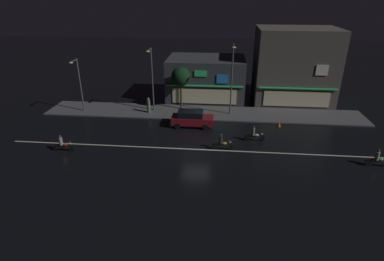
% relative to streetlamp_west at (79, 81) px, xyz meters
% --- Properties ---
extents(ground_plane, '(140.00, 140.00, 0.00)m').
position_rel_streetlamp_west_xyz_m(ground_plane, '(13.84, -7.98, -3.77)').
color(ground_plane, black).
extents(lane_divider_stripe, '(34.23, 0.16, 0.01)m').
position_rel_streetlamp_west_xyz_m(lane_divider_stripe, '(13.84, -7.98, -3.76)').
color(lane_divider_stripe, beige).
rests_on(lane_divider_stripe, ground).
extents(sidewalk_far, '(36.03, 4.57, 0.14)m').
position_rel_streetlamp_west_xyz_m(sidewalk_far, '(13.84, 1.01, -3.70)').
color(sidewalk_far, '#4C4C4F').
rests_on(sidewalk_far, ground).
extents(storefront_left_block, '(9.62, 7.03, 5.24)m').
position_rel_streetlamp_west_xyz_m(storefront_left_block, '(13.84, 6.73, -1.15)').
color(storefront_left_block, '#383A3F').
rests_on(storefront_left_block, ground).
extents(storefront_center_block, '(9.43, 7.03, 8.94)m').
position_rel_streetlamp_west_xyz_m(storefront_center_block, '(24.65, 6.74, 0.70)').
color(storefront_center_block, '#56514C').
rests_on(storefront_center_block, ground).
extents(streetlamp_west, '(0.44, 1.64, 6.03)m').
position_rel_streetlamp_west_xyz_m(streetlamp_west, '(0.00, 0.00, 0.00)').
color(streetlamp_west, '#47494C').
rests_on(streetlamp_west, sidewalk_far).
extents(streetlamp_mid, '(0.44, 1.64, 7.16)m').
position_rel_streetlamp_west_xyz_m(streetlamp_mid, '(8.07, 1.01, 0.59)').
color(streetlamp_mid, '#47494C').
rests_on(streetlamp_mid, sidewalk_far).
extents(streetlamp_east, '(0.44, 1.64, 7.78)m').
position_rel_streetlamp_west_xyz_m(streetlamp_east, '(16.93, 0.64, 0.91)').
color(streetlamp_east, '#47494C').
rests_on(streetlamp_east, sidewalk_far).
extents(pedestrian_on_sidewalk, '(0.38, 0.38, 1.74)m').
position_rel_streetlamp_west_xyz_m(pedestrian_on_sidewalk, '(7.68, 0.38, -2.83)').
color(pedestrian_on_sidewalk, '#4C664C').
rests_on(pedestrian_on_sidewalk, sidewalk_far).
extents(street_tree, '(2.20, 2.20, 4.95)m').
position_rel_streetlamp_west_xyz_m(street_tree, '(11.21, 2.00, 0.18)').
color(street_tree, '#473323').
rests_on(street_tree, sidewalk_far).
extents(parked_car_near_kerb, '(4.30, 1.98, 1.67)m').
position_rel_streetlamp_west_xyz_m(parked_car_near_kerb, '(12.95, -2.79, -2.90)').
color(parked_car_near_kerb, maroon).
rests_on(parked_car_near_kerb, ground).
extents(motorcycle_lead, '(1.90, 0.60, 1.52)m').
position_rel_streetlamp_west_xyz_m(motorcycle_lead, '(28.49, -9.48, -3.14)').
color(motorcycle_lead, black).
rests_on(motorcycle_lead, ground).
extents(motorcycle_following, '(1.90, 0.60, 1.52)m').
position_rel_streetlamp_west_xyz_m(motorcycle_following, '(2.19, -9.38, -3.14)').
color(motorcycle_following, black).
rests_on(motorcycle_following, ground).
extents(motorcycle_opposite_lane, '(1.90, 0.60, 1.52)m').
position_rel_streetlamp_west_xyz_m(motorcycle_opposite_lane, '(19.05, -5.75, -3.14)').
color(motorcycle_opposite_lane, black).
rests_on(motorcycle_opposite_lane, ground).
extents(motorcycle_trailing_far, '(1.90, 0.60, 1.52)m').
position_rel_streetlamp_west_xyz_m(motorcycle_trailing_far, '(16.07, -7.76, -3.14)').
color(motorcycle_trailing_far, black).
rests_on(motorcycle_trailing_far, ground).
extents(traffic_cone, '(0.36, 0.36, 0.55)m').
position_rel_streetlamp_west_xyz_m(traffic_cone, '(21.97, -2.03, -3.49)').
color(traffic_cone, orange).
rests_on(traffic_cone, ground).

